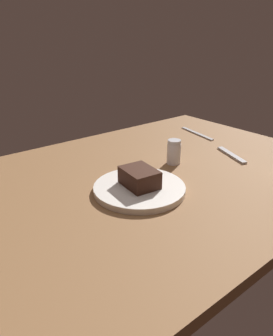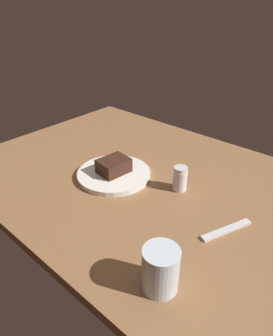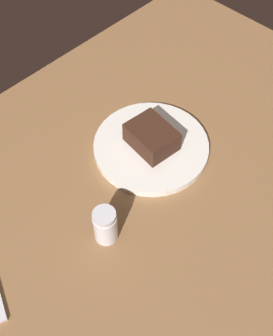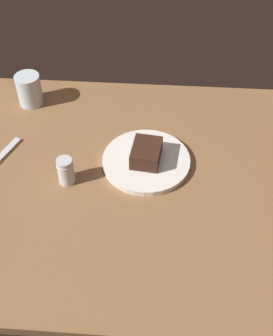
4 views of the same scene
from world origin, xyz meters
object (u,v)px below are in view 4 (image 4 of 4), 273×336
Objects in this scene: dessert_plate at (146,161)px; water_glass at (29,90)px; salt_shaker at (66,171)px; chocolate_cake_slice at (146,153)px; dessert_spoon at (2,155)px.

water_glass is at bearing -32.71° from dessert_plate.
salt_shaker is at bearing 118.13° from water_glass.
dessert_spoon is at bearing 0.25° from chocolate_cake_slice.
chocolate_cake_slice reaches higher than dessert_plate.
dessert_plate is 21.98cm from salt_shaker.
salt_shaker reaches higher than dessert_plate.
salt_shaker is at bearing 21.21° from dessert_plate.
dessert_spoon is at bearing -21.34° from salt_shaker.
dessert_plate is 44.56cm from water_glass.
chocolate_cake_slice is at bearing -67.99° from dessert_spoon.
chocolate_cake_slice is 44.38cm from water_glass.
dessert_plate is 1.59× the size of dessert_spoon.
water_glass reaches higher than chocolate_cake_slice.
chocolate_cake_slice is at bearing 56.92° from dessert_plate.
dessert_plate is 2.43× the size of water_glass.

